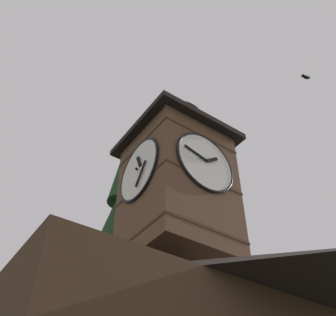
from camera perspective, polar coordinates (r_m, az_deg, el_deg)
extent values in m
pyramid|color=black|center=(12.99, -3.17, -20.76)|extent=(10.78, 12.10, 3.07)
cube|color=brown|center=(15.18, 1.32, -5.95)|extent=(3.36, 3.36, 5.40)
cube|color=#432E20|center=(14.10, 1.45, -12.77)|extent=(3.40, 3.40, 0.10)
cube|color=#432E20|center=(15.16, 1.33, -6.03)|extent=(3.40, 3.40, 0.10)
cube|color=#432E20|center=(16.41, 1.22, -0.25)|extent=(3.40, 3.40, 0.10)
cylinder|color=white|center=(14.53, 5.24, -0.61)|extent=(2.45, 0.10, 2.45)
torus|color=black|center=(14.52, 5.30, -0.56)|extent=(2.55, 0.10, 2.55)
cube|color=black|center=(14.72, 6.20, -0.24)|extent=(0.57, 0.04, 0.45)
cube|color=black|center=(14.31, 3.95, 0.69)|extent=(0.99, 0.04, 0.32)
sphere|color=black|center=(14.47, 5.51, -0.38)|extent=(0.10, 0.10, 0.10)
cylinder|color=white|center=(14.83, -4.08, -1.68)|extent=(0.10, 2.45, 2.45)
torus|color=black|center=(14.82, -4.16, -1.65)|extent=(0.10, 2.55, 2.55)
cube|color=black|center=(14.90, -4.13, -0.47)|extent=(0.04, 0.34, 0.61)
cube|color=black|center=(14.34, -3.88, -2.17)|extent=(0.04, 0.65, 0.86)
sphere|color=black|center=(14.79, -4.45, -1.52)|extent=(0.10, 0.10, 0.10)
cube|color=black|center=(16.97, 1.18, 1.86)|extent=(4.06, 4.06, 0.25)
cylinder|color=#D1BC84|center=(17.51, 1.14, 3.74)|extent=(2.11, 2.11, 1.32)
cylinder|color=#2D2319|center=(17.17, 1.17, 2.57)|extent=(2.17, 2.17, 0.10)
cylinder|color=#2D2319|center=(17.40, 1.15, 3.35)|extent=(2.17, 2.17, 0.10)
cylinder|color=#2D2319|center=(17.63, 1.14, 4.12)|extent=(2.17, 2.17, 0.10)
cylinder|color=#2D2319|center=(17.86, 1.12, 4.86)|extent=(2.17, 2.17, 0.10)
cone|color=#384251|center=(18.32, 1.10, 6.22)|extent=(2.41, 2.41, 0.92)
sphere|color=#384251|center=(18.74, 1.08, 7.38)|extent=(0.16, 0.16, 0.16)
cone|color=#183C1D|center=(22.12, -7.34, -14.04)|extent=(3.42, 3.42, 5.71)
cone|color=#1A351D|center=(23.43, -6.79, -8.30)|extent=(2.55, 2.55, 4.45)
cone|color=#1A3E1D|center=(25.40, -6.20, -1.90)|extent=(1.67, 1.67, 4.67)
ellipsoid|color=black|center=(22.35, 18.75, 10.69)|extent=(0.17, 0.24, 0.12)
cube|color=black|center=(22.41, 19.01, 10.58)|extent=(0.27, 0.20, 0.11)
cube|color=black|center=(22.28, 18.50, 10.80)|extent=(0.27, 0.20, 0.11)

